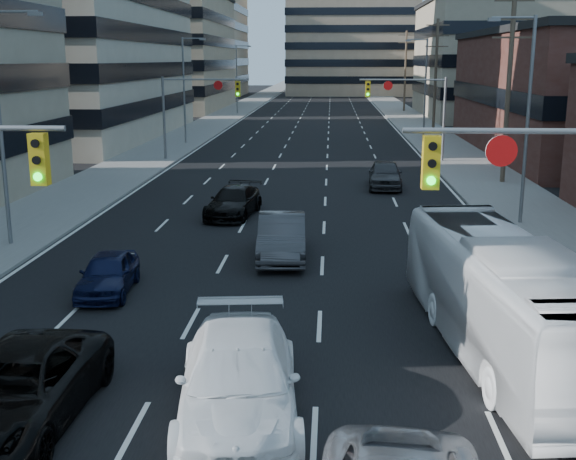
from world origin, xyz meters
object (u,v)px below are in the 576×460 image
at_px(sedan_blue, 108,273).
at_px(black_pickup, 15,390).
at_px(white_van, 239,380).
at_px(transit_bus, 504,297).

bearing_deg(sedan_blue, black_pickup, -89.42).
distance_m(white_van, sedan_blue, 9.47).
relative_size(black_pickup, white_van, 0.93).
height_order(transit_bus, sedan_blue, transit_bus).
height_order(black_pickup, sedan_blue, black_pickup).
distance_m(transit_bus, sedan_blue, 12.05).
distance_m(black_pickup, transit_bus, 11.38).
bearing_deg(black_pickup, sedan_blue, 95.90).
bearing_deg(transit_bus, sedan_blue, 153.29).
bearing_deg(sedan_blue, transit_bus, -24.84).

